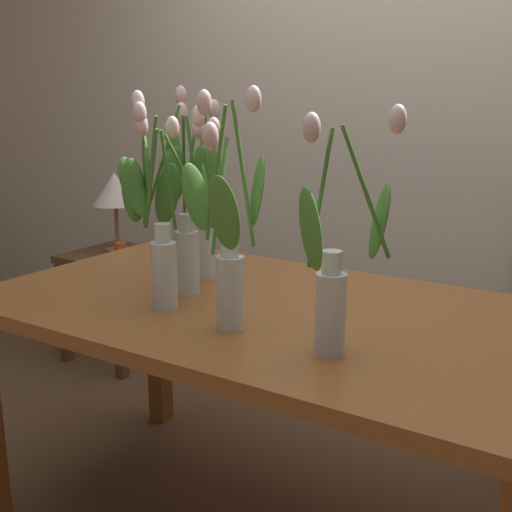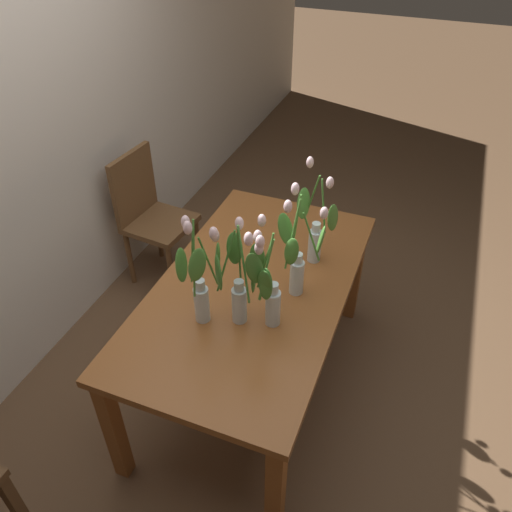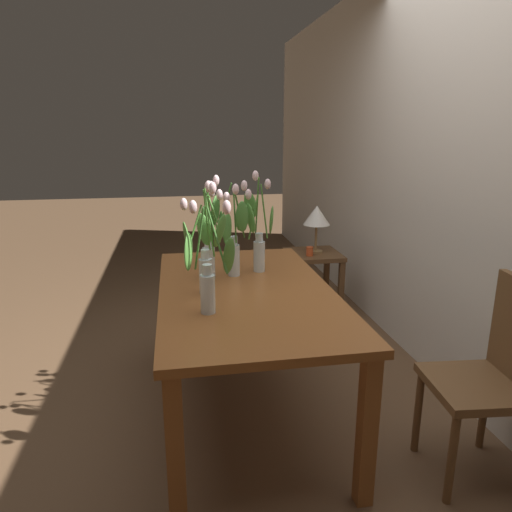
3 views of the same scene
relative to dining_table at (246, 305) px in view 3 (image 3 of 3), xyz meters
name	(u,v)px [view 3 (image 3 of 3)]	position (x,y,z in m)	size (l,w,h in m)	color
ground_plane	(246,411)	(0.00, 0.00, -0.65)	(18.00, 18.00, 0.00)	brown
room_wall_rear	(483,168)	(0.00, 1.30, 0.70)	(9.00, 0.10, 2.70)	silver
dining_table	(246,305)	(0.00, 0.00, 0.00)	(1.60, 0.90, 0.74)	brown
tulip_vase_0	(205,254)	(0.03, -0.21, 0.30)	(0.22, 0.24, 0.57)	silver
tulip_vase_1	(208,277)	(0.31, -0.22, 0.27)	(0.18, 0.24, 0.53)	silver
tulip_vase_2	(233,238)	(-0.25, -0.03, 0.31)	(0.20, 0.23, 0.57)	silver
tulip_vase_3	(212,240)	(-0.22, -0.15, 0.31)	(0.26, 0.18, 0.54)	silver
tulip_vase_4	(258,235)	(-0.30, 0.12, 0.31)	(0.21, 0.20, 0.58)	silver
dining_chair	(495,370)	(0.66, 1.01, -0.12)	(0.44, 0.44, 0.93)	brown
side_table	(313,266)	(-1.35, 0.78, -0.22)	(0.44, 0.44, 0.55)	brown
table_lamp	(317,217)	(-1.35, 0.80, 0.21)	(0.22, 0.22, 0.40)	olive
pillar_candle	(310,251)	(-1.26, 0.72, -0.06)	(0.06, 0.06, 0.07)	#CC4C23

